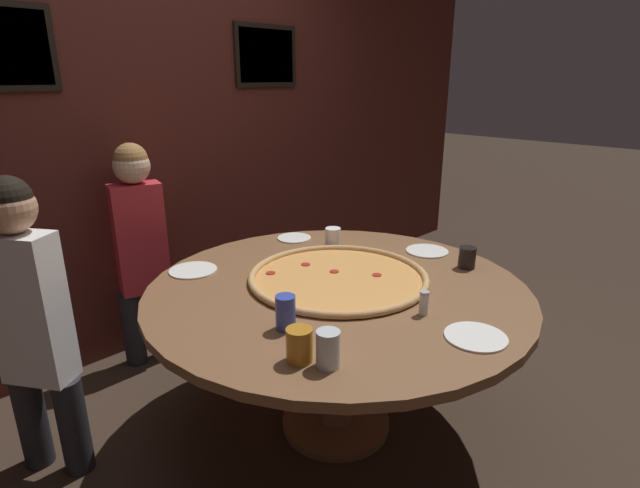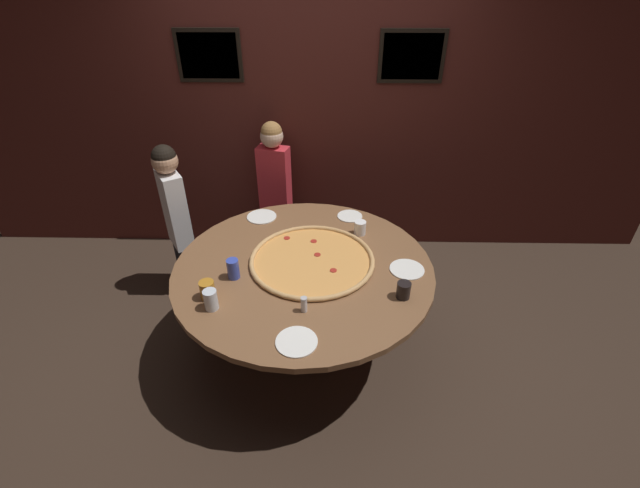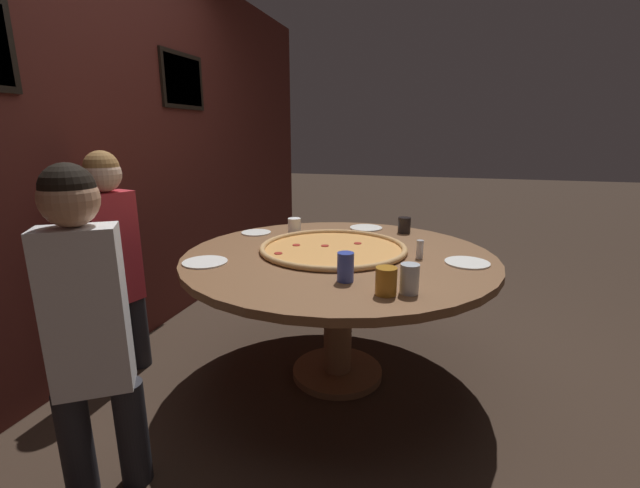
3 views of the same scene
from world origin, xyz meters
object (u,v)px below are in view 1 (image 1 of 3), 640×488
at_px(giant_pizza, 338,277).
at_px(white_plate_beside_cup, 476,337).
at_px(dining_table, 337,310).
at_px(diner_far_left, 31,315).
at_px(white_plate_left_side, 193,270).
at_px(drink_cup_near_left, 299,345).
at_px(drink_cup_centre_back, 467,258).
at_px(drink_cup_far_left, 328,349).
at_px(white_plate_right_side, 294,238).
at_px(condiment_shaker, 424,303).
at_px(drink_cup_beside_pizza, 286,312).
at_px(white_plate_far_back, 427,251).
at_px(diner_side_left, 141,243).
at_px(drink_cup_front_edge, 333,237).

xyz_separation_m(giant_pizza, white_plate_beside_cup, (-0.05, -0.71, -0.01)).
distance_m(dining_table, diner_far_left, 1.25).
bearing_deg(white_plate_left_side, drink_cup_near_left, -101.24).
height_order(drink_cup_centre_back, drink_cup_far_left, drink_cup_far_left).
xyz_separation_m(drink_cup_centre_back, white_plate_right_side, (-0.28, 0.93, -0.05)).
bearing_deg(drink_cup_near_left, condiment_shaker, -10.28).
bearing_deg(drink_cup_beside_pizza, white_plate_left_side, 84.45).
relative_size(drink_cup_beside_pizza, condiment_shaker, 1.35).
distance_m(white_plate_far_back, diner_side_left, 1.58).
distance_m(drink_cup_centre_back, white_plate_beside_cup, 0.70).
distance_m(drink_cup_near_left, diner_side_left, 1.55).
xyz_separation_m(drink_cup_beside_pizza, white_plate_left_side, (0.07, 0.74, -0.06)).
bearing_deg(condiment_shaker, giant_pizza, 86.66).
distance_m(dining_table, white_plate_beside_cup, 0.68).
xyz_separation_m(drink_cup_far_left, white_plate_beside_cup, (0.50, -0.25, -0.06)).
relative_size(drink_cup_centre_back, white_plate_beside_cup, 0.47).
bearing_deg(drink_cup_centre_back, white_plate_right_side, 106.54).
relative_size(giant_pizza, diner_far_left, 0.64).
xyz_separation_m(giant_pizza, drink_cup_near_left, (-0.59, -0.37, 0.04)).
height_order(white_plate_beside_cup, diner_far_left, diner_far_left).
xyz_separation_m(drink_cup_near_left, condiment_shaker, (0.57, -0.10, -0.01)).
height_order(white_plate_far_back, diner_side_left, diner_side_left).
xyz_separation_m(white_plate_left_side, diner_side_left, (0.04, 0.59, -0.01)).
bearing_deg(white_plate_right_side, drink_cup_far_left, -128.13).
distance_m(drink_cup_near_left, drink_cup_front_edge, 1.17).
bearing_deg(dining_table, white_plate_left_side, 120.03).
bearing_deg(drink_cup_centre_back, white_plate_far_back, 76.37).
bearing_deg(diner_far_left, drink_cup_front_edge, -135.00).
bearing_deg(giant_pizza, drink_cup_far_left, -140.23).
xyz_separation_m(drink_cup_centre_back, white_plate_left_side, (-0.95, 0.91, -0.05)).
height_order(giant_pizza, white_plate_beside_cup, giant_pizza).
bearing_deg(diner_side_left, diner_far_left, 50.48).
distance_m(white_plate_left_side, white_plate_right_side, 0.68).
distance_m(giant_pizza, diner_far_left, 1.27).
xyz_separation_m(white_plate_beside_cup, diner_side_left, (-0.32, 1.87, -0.01)).
xyz_separation_m(drink_cup_centre_back, diner_side_left, (-0.92, 1.50, -0.06)).
bearing_deg(white_plate_left_side, drink_cup_centre_back, -43.59).
height_order(drink_cup_near_left, drink_cup_front_edge, drink_cup_near_left).
xyz_separation_m(white_plate_left_side, condiment_shaker, (0.38, -1.04, 0.05)).
relative_size(dining_table, white_plate_beside_cup, 7.60).
relative_size(dining_table, diner_far_left, 1.31).
bearing_deg(drink_cup_front_edge, white_plate_right_side, 104.32).
xyz_separation_m(white_plate_far_back, diner_side_left, (-0.98, 1.24, -0.01)).
bearing_deg(white_plate_far_back, drink_cup_far_left, -161.86).
distance_m(drink_cup_front_edge, white_plate_left_side, 0.77).
height_order(white_plate_left_side, white_plate_right_side, same).
height_order(drink_cup_far_left, drink_cup_front_edge, drink_cup_far_left).
bearing_deg(white_plate_beside_cup, drink_cup_front_edge, 69.95).
distance_m(condiment_shaker, diner_far_left, 1.54).
distance_m(drink_cup_centre_back, white_plate_far_back, 0.27).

